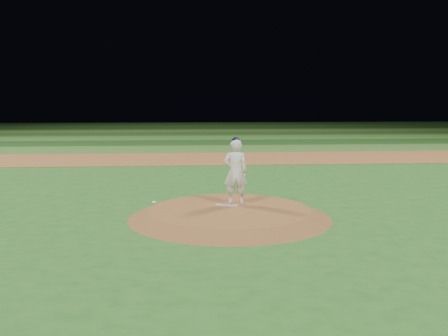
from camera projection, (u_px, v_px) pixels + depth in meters
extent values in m
plane|color=#255F1E|center=(230.00, 218.00, 13.63)|extent=(120.00, 120.00, 0.00)
cube|color=brown|center=(207.00, 158.00, 27.46)|extent=(70.00, 6.00, 0.02)
cube|color=#366524|center=(204.00, 149.00, 32.89)|extent=(70.00, 5.00, 0.02)
cube|color=#193F14|center=(201.00, 143.00, 37.83)|extent=(70.00, 5.00, 0.02)
cube|color=#346926|center=(199.00, 138.00, 42.77)|extent=(70.00, 5.00, 0.02)
cube|color=#224717|center=(198.00, 134.00, 47.71)|extent=(70.00, 5.00, 0.02)
cube|color=#3E6D27|center=(197.00, 131.00, 52.65)|extent=(70.00, 5.00, 0.02)
cube|color=#204616|center=(196.00, 128.00, 57.59)|extent=(70.00, 5.00, 0.02)
cone|color=brown|center=(230.00, 213.00, 13.61)|extent=(5.50, 5.50, 0.25)
cube|color=silver|center=(226.00, 205.00, 13.95)|extent=(0.65, 0.36, 0.03)
ellipsoid|color=white|center=(154.00, 202.00, 14.24)|extent=(0.14, 0.14, 0.07)
imported|color=white|center=(235.00, 172.00, 14.09)|extent=(0.70, 0.48, 1.85)
ellipsoid|color=black|center=(236.00, 140.00, 13.97)|extent=(0.22, 0.22, 0.15)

